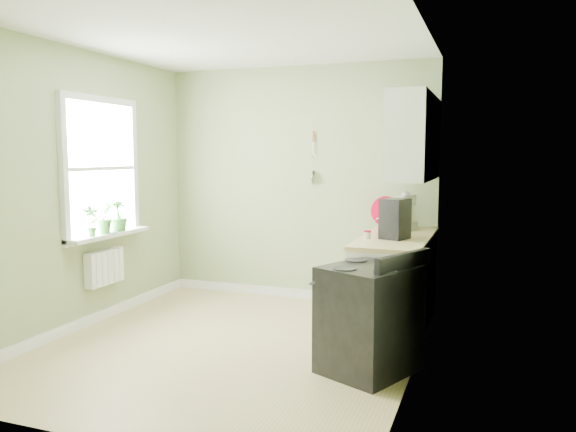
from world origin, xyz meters
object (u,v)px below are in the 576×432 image
(stove, at_px, (369,318))
(kettle, at_px, (385,219))
(stand_mixer, at_px, (404,214))
(coffee_maker, at_px, (395,220))

(stove, distance_m, kettle, 1.96)
(stand_mixer, distance_m, kettle, 0.34)
(stand_mixer, height_order, coffee_maker, stand_mixer)
(coffee_maker, bearing_deg, stand_mixer, 91.12)
(stand_mixer, relative_size, kettle, 2.32)
(kettle, distance_m, coffee_maker, 0.91)
(stove, relative_size, kettle, 5.53)
(stove, relative_size, coffee_maker, 2.54)
(kettle, bearing_deg, stand_mixer, -44.66)
(stand_mixer, distance_m, coffee_maker, 0.65)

